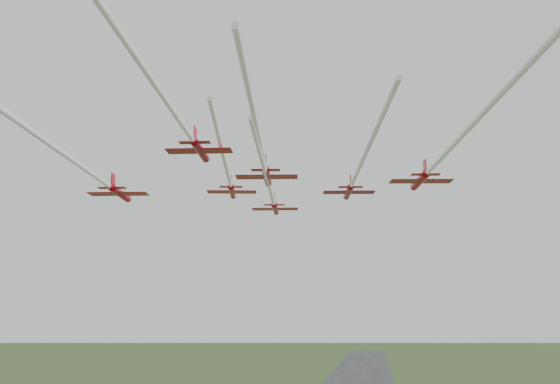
# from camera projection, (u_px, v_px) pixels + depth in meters

# --- Properties ---
(jet_lead) EXTENTS (9.93, 57.41, 2.51)m
(jet_lead) POSITION_uv_depth(u_px,v_px,m) (271.00, 192.00, 100.42)
(jet_lead) COLOR #A3010D
(jet_row2_left) EXTENTS (12.23, 50.43, 2.50)m
(jet_row2_left) POSITION_uv_depth(u_px,v_px,m) (228.00, 175.00, 94.51)
(jet_row2_left) COLOR #A3010D
(jet_row2_right) EXTENTS (10.82, 54.03, 2.51)m
(jet_row2_right) POSITION_uv_depth(u_px,v_px,m) (357.00, 173.00, 88.71)
(jet_row2_right) COLOR #A3010D
(jet_row3_left) EXTENTS (10.88, 61.88, 2.61)m
(jet_row3_left) POSITION_uv_depth(u_px,v_px,m) (82.00, 167.00, 76.08)
(jet_row3_left) COLOR #A3010D
(jet_row3_mid) EXTENTS (10.39, 53.13, 2.68)m
(jet_row3_mid) POSITION_uv_depth(u_px,v_px,m) (262.00, 154.00, 78.64)
(jet_row3_mid) COLOR #A3010D
(jet_row3_right) EXTENTS (13.35, 68.81, 2.73)m
(jet_row3_right) POSITION_uv_depth(u_px,v_px,m) (452.00, 146.00, 74.45)
(jet_row3_right) COLOR #A3010D
(jet_row4_left) EXTENTS (9.35, 61.69, 2.49)m
(jet_row4_left) POSITION_uv_depth(u_px,v_px,m) (170.00, 107.00, 62.59)
(jet_row4_left) COLOR #A3010D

